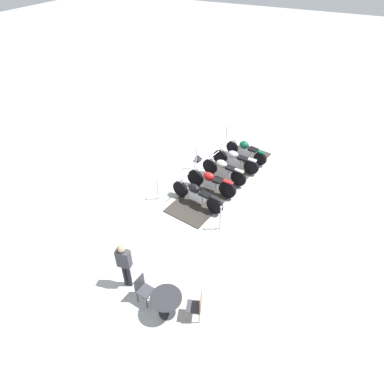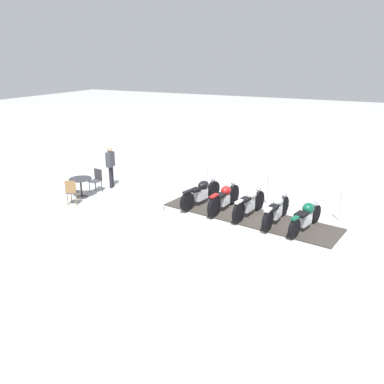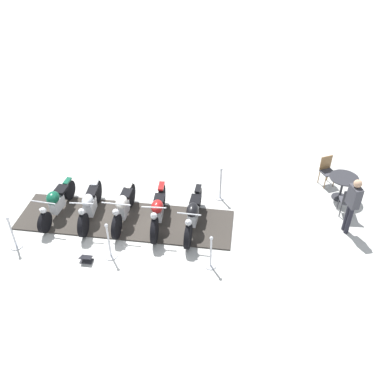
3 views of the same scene
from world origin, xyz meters
TOP-DOWN VIEW (x-y plane):
  - ground_plane at (0.00, 0.00)m, footprint 80.00×80.00m
  - display_platform at (0.00, 0.00)m, footprint 2.56×6.34m
  - motorcycle_forest at (-0.26, -1.97)m, footprint 2.10×0.78m
  - motorcycle_chrome at (-0.13, -0.98)m, footprint 2.19×0.64m
  - motorcycle_cream at (0.03, -0.01)m, footprint 2.11×0.78m
  - motorcycle_maroon at (0.18, 0.98)m, footprint 2.21×0.65m
  - motorcycle_black at (0.34, 1.95)m, footprint 2.31×0.71m
  - stanchion_right_mid at (1.42, -0.22)m, footprint 0.35×0.35m
  - stanchion_right_rear at (1.82, 2.37)m, footprint 0.29×0.29m
  - stanchion_left_rear at (-1.02, 2.81)m, footprint 0.29×0.29m
  - stanchion_right_front at (1.02, -2.81)m, footprint 0.33×0.33m
  - info_placard at (1.60, -0.82)m, footprint 0.29×0.36m
  - cafe_table at (-0.99, 6.50)m, footprint 0.87×0.87m
  - cafe_chair_near_table at (-1.77, 6.22)m, footprint 0.51×0.51m
  - cafe_chair_across_table at (-0.17, 6.41)m, footprint 0.44×0.44m
  - bystander_person at (0.54, 6.20)m, footprint 0.43×0.29m

SIDE VIEW (x-z plane):
  - ground_plane at x=0.00m, z-range 0.00..0.00m
  - display_platform at x=0.00m, z-range 0.00..0.04m
  - info_placard at x=1.60m, z-range -0.03..0.17m
  - stanchion_right_front at x=1.02m, z-range -0.19..0.83m
  - stanchion_right_mid at x=1.42m, z-range -0.21..0.89m
  - stanchion_right_rear at x=1.82m, z-range -0.15..0.87m
  - stanchion_left_rear at x=-1.02m, z-range -0.15..0.96m
  - motorcycle_chrome at x=-0.13m, z-range -0.01..0.97m
  - motorcycle_forest at x=-0.26m, z-range 0.04..0.94m
  - motorcycle_black at x=0.34m, z-range 0.00..1.00m
  - motorcycle_maroon at x=0.18m, z-range -0.02..1.03m
  - motorcycle_cream at x=0.03m, z-range 0.02..1.04m
  - cafe_chair_across_table at x=-0.17m, z-range 0.07..1.00m
  - cafe_chair_near_table at x=-1.77m, z-range 0.07..1.02m
  - cafe_table at x=-0.99m, z-range 0.20..0.96m
  - bystander_person at x=0.54m, z-range 0.17..1.91m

